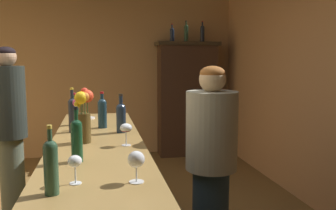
{
  "coord_description": "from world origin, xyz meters",
  "views": [
    {
      "loc": [
        0.49,
        -2.64,
        1.57
      ],
      "look_at": [
        1.04,
        0.17,
        1.2
      ],
      "focal_mm": 38.34,
      "sensor_mm": 36.0,
      "label": 1
    }
  ],
  "objects_px": {
    "wine_bottle_malbec": "(73,113)",
    "patron_near_entrance": "(10,129)",
    "flower_arrangement": "(83,113)",
    "cheese_plate": "(86,118)",
    "wine_glass_front": "(75,162)",
    "display_bottle_center": "(202,33)",
    "wine_bottle_pinot": "(102,112)",
    "wine_bottle_syrah": "(77,138)",
    "wine_bottle_chardonnay": "(75,111)",
    "display_cabinet": "(187,97)",
    "wine_glass_mid": "(136,160)",
    "wine_glass_rear": "(126,129)",
    "bartender": "(211,160)",
    "wine_bottle_rose": "(121,116)",
    "display_bottle_left": "(172,34)",
    "display_bottle_midleft": "(186,32)",
    "wine_bottle_riesling": "(51,165)"
  },
  "relations": [
    {
      "from": "wine_glass_front",
      "to": "display_bottle_center",
      "type": "height_order",
      "value": "display_bottle_center"
    },
    {
      "from": "cheese_plate",
      "to": "display_bottle_midleft",
      "type": "relative_size",
      "value": 0.5
    },
    {
      "from": "wine_bottle_pinot",
      "to": "wine_bottle_riesling",
      "type": "bearing_deg",
      "value": -98.8
    },
    {
      "from": "wine_glass_rear",
      "to": "cheese_plate",
      "type": "bearing_deg",
      "value": 104.27
    },
    {
      "from": "wine_glass_rear",
      "to": "display_bottle_center",
      "type": "bearing_deg",
      "value": 65.67
    },
    {
      "from": "wine_bottle_chardonnay",
      "to": "wine_glass_front",
      "type": "distance_m",
      "value": 1.56
    },
    {
      "from": "cheese_plate",
      "to": "bartender",
      "type": "distance_m",
      "value": 1.44
    },
    {
      "from": "wine_glass_rear",
      "to": "flower_arrangement",
      "type": "bearing_deg",
      "value": 154.06
    },
    {
      "from": "wine_glass_front",
      "to": "patron_near_entrance",
      "type": "relative_size",
      "value": 0.08
    },
    {
      "from": "wine_bottle_rose",
      "to": "cheese_plate",
      "type": "xyz_separation_m",
      "value": [
        -0.3,
        0.74,
        -0.13
      ]
    },
    {
      "from": "display_cabinet",
      "to": "cheese_plate",
      "type": "xyz_separation_m",
      "value": [
        -1.54,
        -2.11,
        0.04
      ]
    },
    {
      "from": "wine_bottle_syrah",
      "to": "wine_glass_front",
      "type": "distance_m",
      "value": 0.37
    },
    {
      "from": "wine_glass_front",
      "to": "wine_glass_rear",
      "type": "distance_m",
      "value": 0.76
    },
    {
      "from": "wine_glass_front",
      "to": "display_cabinet",
      "type": "bearing_deg",
      "value": 69.07
    },
    {
      "from": "wine_glass_mid",
      "to": "display_bottle_left",
      "type": "relative_size",
      "value": 0.53
    },
    {
      "from": "flower_arrangement",
      "to": "display_bottle_midleft",
      "type": "height_order",
      "value": "display_bottle_midleft"
    },
    {
      "from": "wine_bottle_syrah",
      "to": "display_bottle_left",
      "type": "xyz_separation_m",
      "value": [
        1.29,
        3.63,
        0.84
      ]
    },
    {
      "from": "flower_arrangement",
      "to": "display_bottle_center",
      "type": "xyz_separation_m",
      "value": [
        1.77,
        3.16,
        0.8
      ]
    },
    {
      "from": "display_cabinet",
      "to": "wine_glass_front",
      "type": "xyz_separation_m",
      "value": [
        -1.53,
        -4.01,
        0.13
      ]
    },
    {
      "from": "display_bottle_center",
      "to": "wine_bottle_rose",
      "type": "bearing_deg",
      "value": -117.68
    },
    {
      "from": "wine_bottle_pinot",
      "to": "bartender",
      "type": "bearing_deg",
      "value": -36.26
    },
    {
      "from": "flower_arrangement",
      "to": "display_bottle_left",
      "type": "relative_size",
      "value": 1.35
    },
    {
      "from": "wine_glass_front",
      "to": "wine_glass_mid",
      "type": "xyz_separation_m",
      "value": [
        0.28,
        -0.03,
        0.01
      ]
    },
    {
      "from": "wine_bottle_pinot",
      "to": "bartender",
      "type": "relative_size",
      "value": 0.2
    },
    {
      "from": "wine_bottle_rose",
      "to": "display_bottle_left",
      "type": "bearing_deg",
      "value": 70.76
    },
    {
      "from": "wine_bottle_malbec",
      "to": "wine_bottle_rose",
      "type": "height_order",
      "value": "wine_bottle_malbec"
    },
    {
      "from": "wine_bottle_syrah",
      "to": "wine_glass_mid",
      "type": "relative_size",
      "value": 2.08
    },
    {
      "from": "wine_bottle_chardonnay",
      "to": "display_bottle_left",
      "type": "xyz_separation_m",
      "value": [
        1.38,
        2.45,
        0.86
      ]
    },
    {
      "from": "wine_glass_mid",
      "to": "display_bottle_center",
      "type": "bearing_deg",
      "value": 69.63
    },
    {
      "from": "wine_bottle_chardonnay",
      "to": "display_cabinet",
      "type": "bearing_deg",
      "value": 56.33
    },
    {
      "from": "wine_glass_front",
      "to": "patron_near_entrance",
      "type": "xyz_separation_m",
      "value": [
        -0.7,
        1.79,
        -0.16
      ]
    },
    {
      "from": "display_bottle_center",
      "to": "patron_near_entrance",
      "type": "distance_m",
      "value": 3.49
    },
    {
      "from": "wine_bottle_malbec",
      "to": "wine_glass_front",
      "type": "xyz_separation_m",
      "value": [
        0.09,
        -1.24,
        -0.05
      ]
    },
    {
      "from": "display_cabinet",
      "to": "wine_bottle_chardonnay",
      "type": "bearing_deg",
      "value": -123.67
    },
    {
      "from": "wine_bottle_malbec",
      "to": "wine_bottle_pinot",
      "type": "bearing_deg",
      "value": 31.29
    },
    {
      "from": "wine_bottle_malbec",
      "to": "patron_near_entrance",
      "type": "distance_m",
      "value": 0.84
    },
    {
      "from": "flower_arrangement",
      "to": "cheese_plate",
      "type": "xyz_separation_m",
      "value": [
        -0.02,
        1.05,
        -0.2
      ]
    },
    {
      "from": "wine_bottle_rose",
      "to": "patron_near_entrance",
      "type": "height_order",
      "value": "patron_near_entrance"
    },
    {
      "from": "display_cabinet",
      "to": "cheese_plate",
      "type": "relative_size",
      "value": 11.03
    },
    {
      "from": "wine_bottle_rose",
      "to": "cheese_plate",
      "type": "distance_m",
      "value": 0.81
    },
    {
      "from": "wine_glass_mid",
      "to": "display_bottle_left",
      "type": "distance_m",
      "value": 4.25
    },
    {
      "from": "wine_bottle_syrah",
      "to": "wine_bottle_chardonnay",
      "type": "xyz_separation_m",
      "value": [
        -0.09,
        1.19,
        -0.01
      ]
    },
    {
      "from": "flower_arrangement",
      "to": "display_bottle_left",
      "type": "bearing_deg",
      "value": 68.04
    },
    {
      "from": "wine_bottle_malbec",
      "to": "cheese_plate",
      "type": "distance_m",
      "value": 0.67
    },
    {
      "from": "wine_bottle_chardonnay",
      "to": "display_bottle_center",
      "type": "relative_size",
      "value": 0.86
    },
    {
      "from": "display_cabinet",
      "to": "bartender",
      "type": "relative_size",
      "value": 1.21
    },
    {
      "from": "display_bottle_midleft",
      "to": "wine_glass_rear",
      "type": "bearing_deg",
      "value": -110.34
    },
    {
      "from": "display_cabinet",
      "to": "wine_glass_front",
      "type": "distance_m",
      "value": 4.29
    },
    {
      "from": "wine_glass_rear",
      "to": "display_bottle_midleft",
      "type": "relative_size",
      "value": 0.45
    },
    {
      "from": "wine_glass_mid",
      "to": "wine_glass_rear",
      "type": "bearing_deg",
      "value": 89.37
    }
  ]
}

